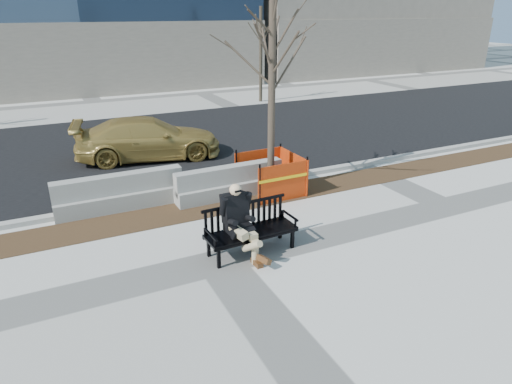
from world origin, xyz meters
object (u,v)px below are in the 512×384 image
(tree_fence, at_px, (270,192))
(jersey_barrier_left, at_px, (122,208))
(seated_man, at_px, (239,254))
(jersey_barrier_right, at_px, (230,196))
(bench, at_px, (251,252))
(sedan, at_px, (150,158))

(tree_fence, relative_size, jersey_barrier_left, 1.77)
(seated_man, relative_size, jersey_barrier_left, 0.48)
(tree_fence, distance_m, jersey_barrier_right, 1.13)
(bench, distance_m, tree_fence, 3.33)
(bench, distance_m, jersey_barrier_right, 3.07)
(bench, relative_size, sedan, 0.41)
(jersey_barrier_left, relative_size, jersey_barrier_right, 1.05)
(bench, xyz_separation_m, jersey_barrier_left, (-2.00, 3.45, 0.00))
(seated_man, bearing_deg, jersey_barrier_right, 68.03)
(tree_fence, height_order, jersey_barrier_left, tree_fence)
(jersey_barrier_right, bearing_deg, seated_man, -110.95)
(sedan, distance_m, jersey_barrier_right, 4.41)
(bench, height_order, sedan, sedan)
(jersey_barrier_left, bearing_deg, sedan, 66.46)
(bench, bearing_deg, sedan, 90.43)
(jersey_barrier_left, xyz_separation_m, jersey_barrier_right, (2.78, -0.49, 0.00))
(tree_fence, xyz_separation_m, jersey_barrier_right, (-1.10, 0.22, 0.00))
(tree_fence, bearing_deg, jersey_barrier_left, 169.63)
(jersey_barrier_right, bearing_deg, bench, -106.07)
(jersey_barrier_right, bearing_deg, tree_fence, -12.92)
(tree_fence, bearing_deg, seated_man, -128.38)
(jersey_barrier_left, height_order, jersey_barrier_right, jersey_barrier_left)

